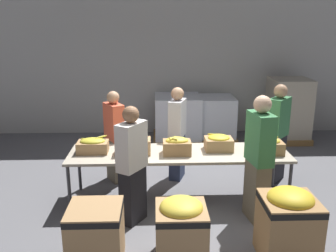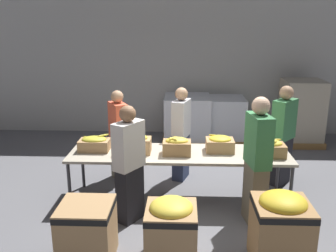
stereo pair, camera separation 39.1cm
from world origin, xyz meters
name	(u,v)px [view 2 (the right image)]	position (x,y,z in m)	size (l,w,h in m)	color
ground_plane	(179,199)	(0.00, 0.00, 0.00)	(30.00, 30.00, 0.00)	slate
wall_back	(182,50)	(0.00, 3.65, 2.00)	(16.00, 0.08, 4.00)	#B7B7B2
sorting_table	(179,155)	(0.00, 0.00, 0.72)	(3.31, 0.87, 0.77)	#B2A893
banana_box_0	(94,143)	(-1.30, 0.04, 0.88)	(0.46, 0.29, 0.24)	tan
banana_box_1	(134,143)	(-0.68, -0.02, 0.92)	(0.50, 0.28, 0.29)	tan
banana_box_2	(177,146)	(-0.04, -0.07, 0.90)	(0.41, 0.29, 0.27)	#A37A4C
banana_box_3	(220,143)	(0.61, 0.09, 0.89)	(0.42, 0.32, 0.25)	tan
banana_box_4	(268,148)	(1.29, -0.08, 0.89)	(0.50, 0.31, 0.26)	#A37A4C
volunteer_0	(181,134)	(0.02, 0.82, 0.80)	(0.34, 0.48, 1.61)	#2D3856
volunteer_1	(257,162)	(1.04, -0.62, 0.87)	(0.31, 0.50, 1.76)	#6B604C
volunteer_2	(283,136)	(1.70, 0.66, 0.84)	(0.47, 0.49, 1.68)	black
volunteer_3	(129,165)	(-0.67, -0.65, 0.81)	(0.42, 0.49, 1.63)	black
volunteer_4	(119,136)	(-1.05, 0.74, 0.78)	(0.39, 0.47, 1.57)	#6B604C
donation_bin_0	(87,230)	(-1.04, -1.56, 0.38)	(0.60, 0.60, 0.70)	tan
donation_bin_1	(171,229)	(-0.07, -1.56, 0.42)	(0.58, 0.58, 0.78)	tan
donation_bin_2	(281,227)	(1.15, -1.56, 0.47)	(0.61, 0.61, 0.88)	#A37A4C
pallet_stack_0	(187,120)	(0.15, 2.87, 0.52)	(1.10, 1.10, 1.06)	olive
pallet_stack_1	(301,113)	(2.67, 2.85, 0.70)	(0.92, 0.92, 1.43)	olive
pallet_stack_2	(224,120)	(0.98, 2.93, 0.50)	(0.97, 0.97, 1.02)	olive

